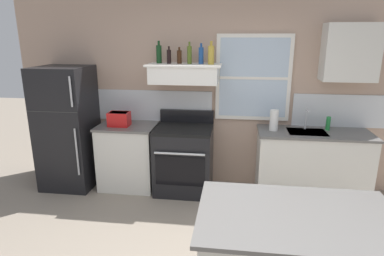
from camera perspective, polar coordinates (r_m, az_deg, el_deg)
name	(u,v)px	position (r m, az deg, el deg)	size (l,w,h in m)	color
back_wall	(207,91)	(4.60, 2.70, 6.47)	(5.40, 0.11, 2.70)	tan
refrigerator	(67,128)	(4.91, -20.88, 0.02)	(0.70, 0.72, 1.70)	black
counter_left_of_stove	(129,156)	(4.74, -10.96, -4.75)	(0.79, 0.63, 0.91)	silver
toaster	(119,119)	(4.56, -12.58, 1.58)	(0.30, 0.20, 0.19)	red
stove_range	(184,159)	(4.52, -1.41, -5.38)	(0.76, 0.69, 1.09)	black
range_hood_shelf	(185,73)	(4.34, -1.31, 9.51)	(0.96, 0.52, 0.24)	white
bottle_dark_green_wine	(159,54)	(4.44, -5.78, 12.74)	(0.07, 0.07, 0.29)	#143819
bottle_balsamic_dark	(169,56)	(4.36, -4.03, 12.35)	(0.06, 0.06, 0.22)	black
bottle_brown_stout	(179,57)	(4.37, -2.22, 12.32)	(0.06, 0.06, 0.21)	#381E0F
bottle_olive_oil_square	(189,55)	(4.34, -0.44, 12.68)	(0.06, 0.06, 0.28)	#4C601E
bottle_blue_liqueur	(201,55)	(4.32, 1.60, 12.57)	(0.07, 0.07, 0.26)	#1E478C
bottle_champagne_gold_foil	(211,55)	(4.25, 3.35, 12.65)	(0.08, 0.08, 0.29)	#B29333
counter_right_with_sink	(311,164)	(4.63, 20.07, -5.99)	(1.43, 0.63, 0.91)	silver
sink_faucet	(306,116)	(4.51, 19.33, 1.91)	(0.03, 0.17, 0.28)	silver
paper_towel_roll	(274,120)	(4.36, 14.10, 1.33)	(0.11, 0.11, 0.27)	white
dish_soap_bottle	(328,123)	(4.60, 22.64, 0.75)	(0.06, 0.06, 0.18)	#268C3F
upper_cabinet_right	(350,52)	(4.56, 25.83, 11.77)	(0.64, 0.32, 0.70)	silver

